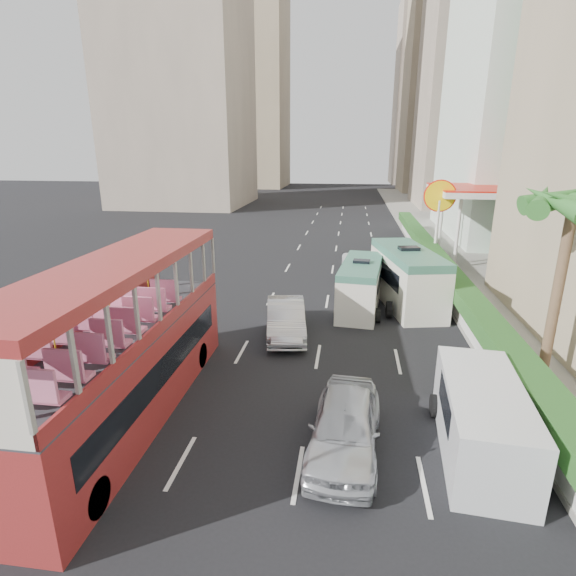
% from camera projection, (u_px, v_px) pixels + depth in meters
% --- Properties ---
extents(ground_plane, '(200.00, 200.00, 0.00)m').
position_uv_depth(ground_plane, '(319.00, 430.00, 13.59)').
color(ground_plane, black).
rests_on(ground_plane, ground).
extents(double_decker_bus, '(2.50, 11.00, 5.06)m').
position_uv_depth(double_decker_bus, '(123.00, 342.00, 13.62)').
color(double_decker_bus, maroon).
rests_on(double_decker_bus, ground).
extents(car_silver_lane_a, '(2.41, 4.96, 1.57)m').
position_uv_depth(car_silver_lane_a, '(286.00, 334.00, 20.57)').
color(car_silver_lane_a, silver).
rests_on(car_silver_lane_a, ground).
extents(car_silver_lane_b, '(2.23, 4.82, 1.60)m').
position_uv_depth(car_silver_lane_b, '(344.00, 450.00, 12.65)').
color(car_silver_lane_b, silver).
rests_on(car_silver_lane_b, ground).
extents(van_asset, '(2.58, 4.84, 1.29)m').
position_uv_depth(van_asset, '(359.00, 273.00, 30.74)').
color(van_asset, silver).
rests_on(van_asset, ground).
extents(minibus_near, '(2.52, 5.85, 2.51)m').
position_uv_depth(minibus_near, '(360.00, 286.00, 23.52)').
color(minibus_near, silver).
rests_on(minibus_near, ground).
extents(minibus_far, '(3.61, 7.13, 3.02)m').
position_uv_depth(minibus_far, '(407.00, 277.00, 24.15)').
color(minibus_far, silver).
rests_on(minibus_far, ground).
extents(panel_van_near, '(2.41, 5.16, 2.01)m').
position_uv_depth(panel_van_near, '(481.00, 420.00, 12.35)').
color(panel_van_near, silver).
rests_on(panel_van_near, ground).
extents(panel_van_far, '(2.00, 4.60, 1.81)m').
position_uv_depth(panel_van_far, '(396.00, 259.00, 30.67)').
color(panel_van_far, silver).
rests_on(panel_van_far, ground).
extents(sidewalk, '(6.00, 120.00, 0.18)m').
position_uv_depth(sidewalk, '(453.00, 253.00, 36.03)').
color(sidewalk, '#99968C').
rests_on(sidewalk, ground).
extents(kerb_wall, '(0.30, 44.00, 1.00)m').
position_uv_depth(kerb_wall, '(444.00, 284.00, 25.82)').
color(kerb_wall, silver).
rests_on(kerb_wall, sidewalk).
extents(hedge, '(1.10, 44.00, 0.70)m').
position_uv_depth(hedge, '(446.00, 270.00, 25.56)').
color(hedge, '#2D6626').
rests_on(hedge, kerb_wall).
extents(palm_tree, '(0.36, 0.36, 6.40)m').
position_uv_depth(palm_tree, '(557.00, 294.00, 15.35)').
color(palm_tree, brown).
rests_on(palm_tree, sidewalk).
extents(shell_station, '(6.50, 8.00, 5.50)m').
position_uv_depth(shell_station, '(477.00, 225.00, 33.21)').
color(shell_station, silver).
rests_on(shell_station, ground).
extents(tower_mid, '(16.00, 16.00, 50.00)m').
position_uv_depth(tower_mid, '(492.00, 14.00, 58.66)').
color(tower_mid, tan).
rests_on(tower_mid, ground).
extents(tower_far_a, '(14.00, 14.00, 44.00)m').
position_uv_depth(tower_far_a, '(446.00, 70.00, 82.38)').
color(tower_far_a, tan).
rests_on(tower_far_a, ground).
extents(tower_far_b, '(14.00, 14.00, 40.00)m').
position_uv_depth(tower_far_b, '(426.00, 95.00, 103.78)').
color(tower_far_b, tan).
rests_on(tower_far_b, ground).
extents(tower_left_a, '(18.00, 18.00, 52.00)m').
position_uv_depth(tower_left_a, '(176.00, 11.00, 61.03)').
color(tower_left_a, tan).
rests_on(tower_left_a, ground).
extents(tower_left_b, '(16.00, 16.00, 46.00)m').
position_uv_depth(tower_left_b, '(248.00, 75.00, 94.76)').
color(tower_left_b, tan).
rests_on(tower_left_b, ground).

